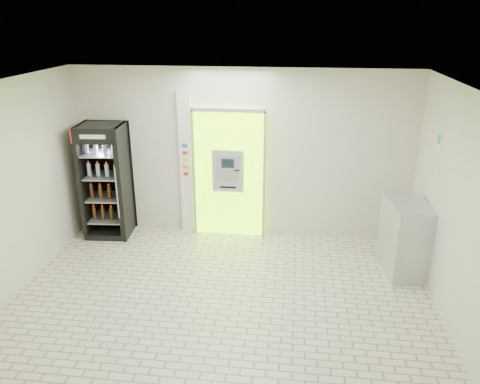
# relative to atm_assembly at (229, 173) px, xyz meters

# --- Properties ---
(ground) EXTENTS (6.00, 6.00, 0.00)m
(ground) POSITION_rel_atm_assembly_xyz_m (0.20, -2.41, -1.17)
(ground) COLOR beige
(ground) RESTS_ON ground
(room_shell) EXTENTS (6.00, 6.00, 6.00)m
(room_shell) POSITION_rel_atm_assembly_xyz_m (0.20, -2.41, 0.67)
(room_shell) COLOR beige
(room_shell) RESTS_ON ground
(atm_assembly) EXTENTS (1.30, 0.24, 2.33)m
(atm_assembly) POSITION_rel_atm_assembly_xyz_m (0.00, 0.00, 0.00)
(atm_assembly) COLOR #89F500
(atm_assembly) RESTS_ON ground
(pillar) EXTENTS (0.22, 0.11, 2.60)m
(pillar) POSITION_rel_atm_assembly_xyz_m (-0.78, 0.04, 0.13)
(pillar) COLOR silver
(pillar) RESTS_ON ground
(beverage_cooler) EXTENTS (0.82, 0.76, 2.05)m
(beverage_cooler) POSITION_rel_atm_assembly_xyz_m (-2.18, -0.26, -0.19)
(beverage_cooler) COLOR black
(beverage_cooler) RESTS_ON ground
(steel_cabinet) EXTENTS (0.70, 0.94, 1.16)m
(steel_cabinet) POSITION_rel_atm_assembly_xyz_m (2.90, -1.05, -0.59)
(steel_cabinet) COLOR #AEB1B6
(steel_cabinet) RESTS_ON ground
(exit_sign) EXTENTS (0.02, 0.22, 0.26)m
(exit_sign) POSITION_rel_atm_assembly_xyz_m (3.19, -1.01, 0.95)
(exit_sign) COLOR white
(exit_sign) RESTS_ON room_shell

